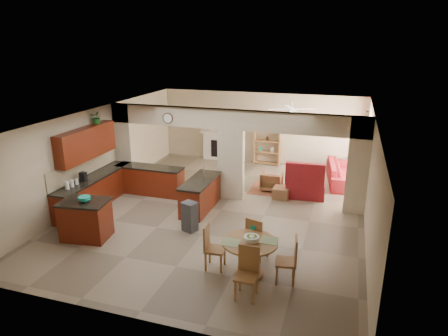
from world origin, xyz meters
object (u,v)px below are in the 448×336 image
(dining_table, at_px, (250,253))
(armchair, at_px, (272,181))
(kitchen_island, at_px, (86,220))
(sofa, at_px, (343,173))

(dining_table, relative_size, armchair, 1.69)
(dining_table, xyz_separation_m, armchair, (-0.52, 5.08, -0.21))
(kitchen_island, height_order, sofa, kitchen_island)
(dining_table, distance_m, sofa, 6.74)
(armchair, bearing_deg, dining_table, 96.66)
(kitchen_island, bearing_deg, sofa, 37.84)
(kitchen_island, height_order, armchair, kitchen_island)
(kitchen_island, relative_size, sofa, 0.52)
(sofa, bearing_deg, dining_table, 158.21)
(armchair, bearing_deg, kitchen_island, 51.96)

